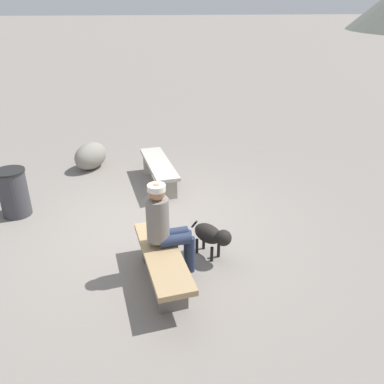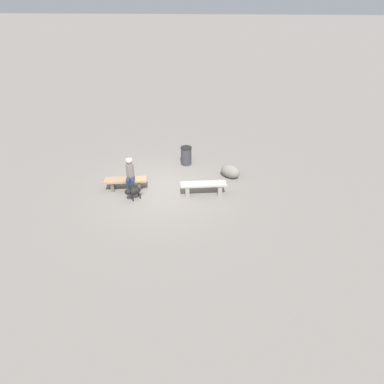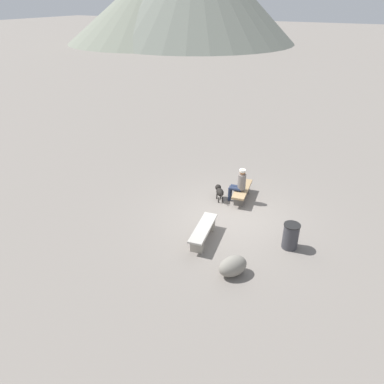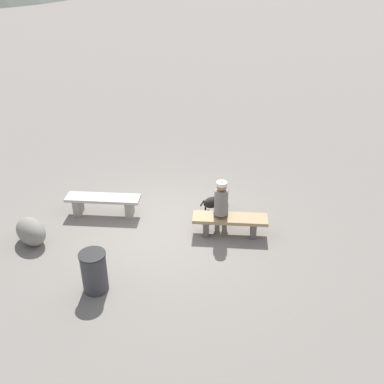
{
  "view_description": "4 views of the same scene",
  "coord_description": "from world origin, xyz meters",
  "px_view_note": "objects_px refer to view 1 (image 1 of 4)",
  "views": [
    {
      "loc": [
        5.5,
        -0.12,
        3.29
      ],
      "look_at": [
        -0.48,
        0.72,
        0.35
      ],
      "focal_mm": 36.79,
      "sensor_mm": 36.0,
      "label": 1
    },
    {
      "loc": [
        -1.99,
        10.84,
        6.69
      ],
      "look_at": [
        -1.23,
        0.68,
        0.36
      ],
      "focal_mm": 30.65,
      "sensor_mm": 36.0,
      "label": 2
    },
    {
      "loc": [
        -9.97,
        -3.73,
        6.73
      ],
      "look_at": [
        -0.45,
        1.22,
        0.88
      ],
      "focal_mm": 33.88,
      "sensor_mm": 36.0,
      "label": 3
    },
    {
      "loc": [
        2.43,
        -8.09,
        5.68
      ],
      "look_at": [
        0.5,
        0.26,
        0.86
      ],
      "focal_mm": 41.92,
      "sensor_mm": 36.0,
      "label": 4
    }
  ],
  "objects_px": {
    "bench_right": "(163,261)",
    "dog": "(212,235)",
    "bench_left": "(159,169)",
    "seated_person": "(165,224)",
    "boulder": "(91,156)",
    "trash_bin": "(14,193)"
  },
  "relations": [
    {
      "from": "boulder",
      "to": "bench_right",
      "type": "bearing_deg",
      "value": 17.23
    },
    {
      "from": "bench_left",
      "to": "bench_right",
      "type": "xyz_separation_m",
      "value": [
        3.01,
        -0.14,
        0.0
      ]
    },
    {
      "from": "seated_person",
      "to": "dog",
      "type": "relative_size",
      "value": 2.16
    },
    {
      "from": "bench_left",
      "to": "seated_person",
      "type": "distance_m",
      "value": 2.83
    },
    {
      "from": "seated_person",
      "to": "dog",
      "type": "bearing_deg",
      "value": 102.74
    },
    {
      "from": "bench_left",
      "to": "bench_right",
      "type": "bearing_deg",
      "value": -11.24
    },
    {
      "from": "bench_right",
      "to": "dog",
      "type": "xyz_separation_m",
      "value": [
        -0.46,
        0.72,
        0.03
      ]
    },
    {
      "from": "bench_right",
      "to": "dog",
      "type": "distance_m",
      "value": 0.85
    },
    {
      "from": "seated_person",
      "to": "bench_right",
      "type": "bearing_deg",
      "value": -23.46
    },
    {
      "from": "boulder",
      "to": "seated_person",
      "type": "bearing_deg",
      "value": 18.99
    },
    {
      "from": "bench_left",
      "to": "dog",
      "type": "bearing_deg",
      "value": 4.16
    },
    {
      "from": "boulder",
      "to": "trash_bin",
      "type": "bearing_deg",
      "value": -29.02
    },
    {
      "from": "seated_person",
      "to": "trash_bin",
      "type": "distance_m",
      "value": 3.09
    },
    {
      "from": "seated_person",
      "to": "boulder",
      "type": "distance_m",
      "value": 4.1
    },
    {
      "from": "seated_person",
      "to": "dog",
      "type": "distance_m",
      "value": 0.79
    },
    {
      "from": "bench_left",
      "to": "seated_person",
      "type": "bearing_deg",
      "value": -10.17
    },
    {
      "from": "seated_person",
      "to": "dog",
      "type": "height_order",
      "value": "seated_person"
    },
    {
      "from": "bench_right",
      "to": "dog",
      "type": "relative_size",
      "value": 2.77
    },
    {
      "from": "trash_bin",
      "to": "seated_person",
      "type": "bearing_deg",
      "value": 51.31
    },
    {
      "from": "bench_right",
      "to": "trash_bin",
      "type": "xyz_separation_m",
      "value": [
        -2.14,
        -2.34,
        0.08
      ]
    },
    {
      "from": "dog",
      "to": "boulder",
      "type": "height_order",
      "value": "boulder"
    },
    {
      "from": "seated_person",
      "to": "trash_bin",
      "type": "relative_size",
      "value": 1.6
    }
  ]
}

